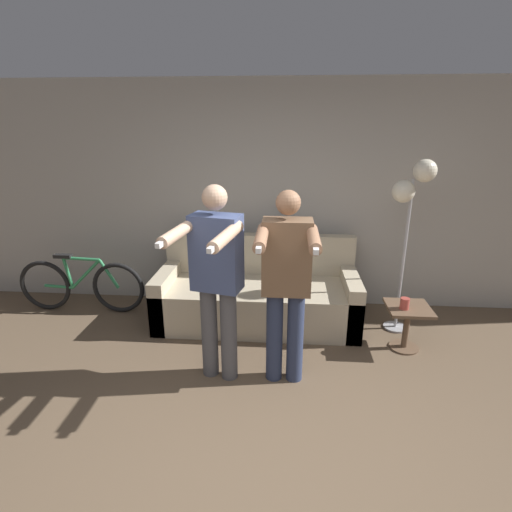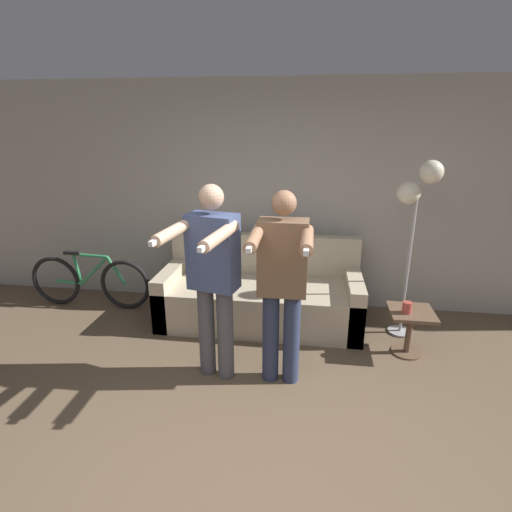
% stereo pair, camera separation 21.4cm
% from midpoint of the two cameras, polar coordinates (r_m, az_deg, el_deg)
% --- Properties ---
extents(ground_plane, '(16.00, 16.00, 0.00)m').
position_cam_midpoint_polar(ground_plane, '(2.81, -1.13, -30.69)').
color(ground_plane, brown).
extents(wall_back, '(10.00, 0.05, 2.60)m').
position_cam_midpoint_polar(wall_back, '(4.68, 2.15, 8.33)').
color(wall_back, '#B7B2A8').
rests_on(wall_back, ground_plane).
extents(couch, '(2.17, 0.89, 0.92)m').
position_cam_midpoint_polar(couch, '(4.46, -1.17, -5.79)').
color(couch, beige).
rests_on(couch, ground_plane).
extents(person_left, '(0.57, 0.74, 1.68)m').
position_cam_midpoint_polar(person_left, '(3.25, -7.60, -2.62)').
color(person_left, '#56565B').
rests_on(person_left, ground_plane).
extents(person_right, '(0.46, 0.67, 1.65)m').
position_cam_midpoint_polar(person_right, '(3.19, 2.43, -3.30)').
color(person_right, '#2D3856').
rests_on(person_right, ground_plane).
extents(cat, '(0.40, 0.13, 0.18)m').
position_cam_midpoint_polar(cat, '(4.53, 1.86, 4.07)').
color(cat, '#3D3833').
rests_on(cat, couch).
extents(floor_lamp, '(0.40, 0.25, 1.80)m').
position_cam_midpoint_polar(floor_lamp, '(4.18, 20.07, 8.24)').
color(floor_lamp, '#B2B2B7').
rests_on(floor_lamp, ground_plane).
extents(side_table, '(0.41, 0.41, 0.45)m').
position_cam_midpoint_polar(side_table, '(4.15, 19.43, -8.49)').
color(side_table, brown).
rests_on(side_table, ground_plane).
extents(cup, '(0.09, 0.09, 0.11)m').
position_cam_midpoint_polar(cup, '(4.01, 19.05, -6.45)').
color(cup, '#B7473D').
rests_on(cup, side_table).
extents(bicycle, '(1.50, 0.07, 0.70)m').
position_cam_midpoint_polar(bicycle, '(5.14, -24.80, -3.84)').
color(bicycle, black).
rests_on(bicycle, ground_plane).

